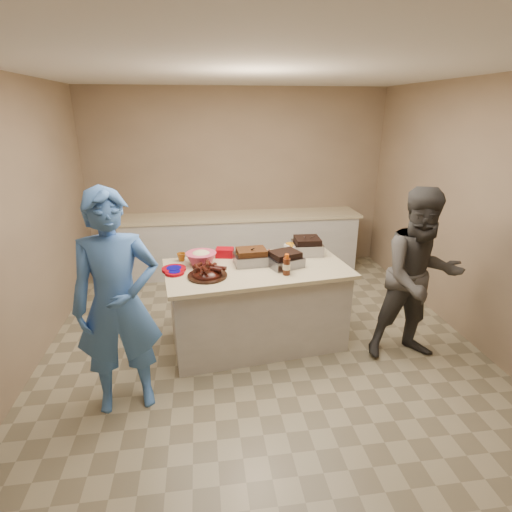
{
  "coord_description": "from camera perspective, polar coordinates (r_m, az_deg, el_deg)",
  "views": [
    {
      "loc": [
        -0.57,
        -3.6,
        2.37
      ],
      "look_at": [
        -0.04,
        0.19,
        0.97
      ],
      "focal_mm": 28.0,
      "sensor_mm": 36.0,
      "label": 1
    }
  ],
  "objects": [
    {
      "name": "bbq_bottle_b",
      "position": [
        3.89,
        4.35,
        -2.65
      ],
      "size": [
        0.08,
        0.08,
        0.21
      ],
      "primitive_type": "cylinder",
      "rotation": [
        0.0,
        0.0,
        0.12
      ],
      "color": "#421B0D",
      "rests_on": "island"
    },
    {
      "name": "back_counter",
      "position": [
        6.13,
        -2.21,
        1.84
      ],
      "size": [
        3.6,
        0.64,
        0.9
      ],
      "primitive_type": null,
      "color": "beige",
      "rests_on": "ground"
    },
    {
      "name": "sauce_bowl",
      "position": [
        4.34,
        -0.61,
        -0.12
      ],
      "size": [
        0.13,
        0.05,
        0.13
      ],
      "primitive_type": "imported",
      "rotation": [
        0.0,
        0.0,
        0.12
      ],
      "color": "silver",
      "rests_on": "island"
    },
    {
      "name": "room",
      "position": [
        4.34,
        0.93,
        -12.96
      ],
      "size": [
        4.5,
        5.0,
        2.7
      ],
      "primitive_type": null,
      "color": "#90785B",
      "rests_on": "ground"
    },
    {
      "name": "mac_cheese_dish",
      "position": [
        4.59,
        6.39,
        0.91
      ],
      "size": [
        0.38,
        0.33,
        0.08
      ],
      "primitive_type": "cube",
      "rotation": [
        0.0,
        0.0,
        0.38
      ],
      "color": "orange",
      "rests_on": "island"
    },
    {
      "name": "guest_blue",
      "position": [
        3.84,
        -17.51,
        -19.12
      ],
      "size": [
        0.96,
        1.94,
        0.45
      ],
      "primitive_type": "imported",
      "rotation": [
        0.0,
        0.0,
        0.16
      ],
      "color": "#4375C6",
      "rests_on": "ground"
    },
    {
      "name": "mustard_bottle",
      "position": [
        4.15,
        -2.67,
        -1.09
      ],
      "size": [
        0.05,
        0.05,
        0.13
      ],
      "primitive_type": "cylinder",
      "rotation": [
        0.0,
        0.0,
        0.12
      ],
      "color": "yellow",
      "rests_on": "island"
    },
    {
      "name": "roasting_pan",
      "position": [
        4.48,
        7.26,
        0.39
      ],
      "size": [
        0.33,
        0.33,
        0.13
      ],
      "primitive_type": "cube",
      "rotation": [
        0.0,
        0.0,
        -0.05
      ],
      "color": "gray",
      "rests_on": "island"
    },
    {
      "name": "plate_stack_small",
      "position": [
        3.97,
        -11.54,
        -2.53
      ],
      "size": [
        0.21,
        0.21,
        0.03
      ],
      "primitive_type": "cylinder",
      "rotation": [
        0.0,
        0.0,
        0.12
      ],
      "color": "#8B010B",
      "rests_on": "island"
    },
    {
      "name": "plate_stack_large",
      "position": [
        4.05,
        -11.63,
        -2.05
      ],
      "size": [
        0.27,
        0.27,
        0.03
      ],
      "primitive_type": "cylinder",
      "rotation": [
        0.0,
        0.0,
        0.12
      ],
      "color": "#8B010B",
      "rests_on": "island"
    },
    {
      "name": "bbq_bottle_a",
      "position": [
        3.92,
        4.42,
        -2.43
      ],
      "size": [
        0.07,
        0.07,
        0.19
      ],
      "primitive_type": "cylinder",
      "rotation": [
        0.0,
        0.0,
        0.12
      ],
      "color": "#421B0D",
      "rests_on": "island"
    },
    {
      "name": "brisket_tray",
      "position": [
        4.09,
        4.1,
        -1.44
      ],
      "size": [
        0.4,
        0.37,
        0.1
      ],
      "primitive_type": "cube",
      "rotation": [
        0.0,
        0.0,
        0.36
      ],
      "color": "black",
      "rests_on": "island"
    },
    {
      "name": "plastic_cup",
      "position": [
        4.29,
        -10.56,
        -0.68
      ],
      "size": [
        0.1,
        0.1,
        0.09
      ],
      "primitive_type": "imported",
      "rotation": [
        0.0,
        0.0,
        0.12
      ],
      "color": "#8C4B0E",
      "rests_on": "island"
    },
    {
      "name": "guest_gray",
      "position": [
        4.53,
        20.84,
        -12.96
      ],
      "size": [
        0.9,
        1.76,
        0.65
      ],
      "primitive_type": "imported",
      "rotation": [
        0.0,
        0.0,
        -0.03
      ],
      "color": "#45433F",
      "rests_on": "ground"
    },
    {
      "name": "sausage_plate",
      "position": [
        4.36,
        0.65,
        0.01
      ],
      "size": [
        0.3,
        0.3,
        0.05
      ],
      "primitive_type": "cylinder",
      "rotation": [
        0.0,
        0.0,
        -0.07
      ],
      "color": "silver",
      "rests_on": "island"
    },
    {
      "name": "coleslaw_bowl",
      "position": [
        4.17,
        -7.79,
        -1.19
      ],
      "size": [
        0.35,
        0.35,
        0.22
      ],
      "primitive_type": null,
      "rotation": [
        0.0,
        0.0,
        0.12
      ],
      "color": "#C73C59",
      "rests_on": "island"
    },
    {
      "name": "rib_platter",
      "position": [
        3.85,
        -6.95,
        -2.94
      ],
      "size": [
        0.48,
        0.48,
        0.15
      ],
      "primitive_type": null,
      "rotation": [
        0.0,
        0.0,
        0.29
      ],
      "color": "#3A100A",
      "rests_on": "island"
    },
    {
      "name": "island",
      "position": [
        4.46,
        0.09,
        -12.03
      ],
      "size": [
        1.94,
        1.19,
        0.87
      ],
      "primitive_type": null,
      "rotation": [
        0.0,
        0.0,
        0.12
      ],
      "color": "beige",
      "rests_on": "ground"
    },
    {
      "name": "pulled_pork_tray",
      "position": [
        4.14,
        -0.64,
        -1.14
      ],
      "size": [
        0.37,
        0.29,
        0.11
      ],
      "primitive_type": "cube",
      "rotation": [
        0.0,
        0.0,
        0.07
      ],
      "color": "#47230F",
      "rests_on": "island"
    },
    {
      "name": "basket_stack",
      "position": [
        4.36,
        -4.48,
        -0.08
      ],
      "size": [
        0.21,
        0.17,
        0.09
      ],
      "primitive_type": "cube",
      "rotation": [
        0.0,
        0.0,
        -0.2
      ],
      "color": "#8B010B",
      "rests_on": "island"
    }
  ]
}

